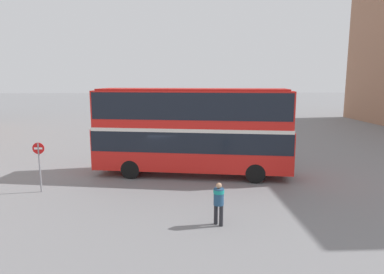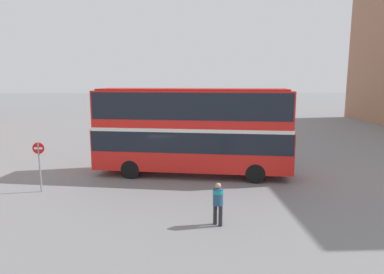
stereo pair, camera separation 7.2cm
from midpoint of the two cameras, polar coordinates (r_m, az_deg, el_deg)
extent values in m
plane|color=slate|center=(19.98, -3.56, -6.30)|extent=(240.00, 240.00, 0.00)
cube|color=red|center=(19.53, -0.11, -1.86)|extent=(11.31, 4.34, 2.28)
cube|color=red|center=(19.21, -0.11, 4.60)|extent=(11.13, 4.24, 2.13)
cube|color=black|center=(19.43, -0.11, -0.37)|extent=(11.20, 4.35, 1.13)
cube|color=black|center=(19.19, -0.11, 5.37)|extent=(10.97, 4.24, 1.45)
cube|color=silver|center=(19.33, -0.11, 1.54)|extent=(11.20, 4.35, 0.20)
cube|color=#B11A15|center=(19.15, -0.11, 7.93)|extent=(10.61, 3.98, 0.10)
cylinder|color=black|center=(20.74, 10.04, -4.34)|extent=(1.08, 0.47, 1.05)
cylinder|color=black|center=(18.59, 10.40, -5.99)|extent=(1.08, 0.47, 1.05)
cylinder|color=black|center=(21.47, -8.56, -3.83)|extent=(1.08, 0.47, 1.05)
cylinder|color=black|center=(19.40, -10.32, -5.33)|extent=(1.08, 0.47, 1.05)
cylinder|color=#232328|center=(13.23, 4.73, -12.96)|extent=(0.15, 0.15, 0.81)
cylinder|color=#232328|center=(13.37, 3.84, -12.70)|extent=(0.15, 0.15, 0.81)
cylinder|color=navy|center=(13.04, 4.32, -9.89)|extent=(0.55, 0.55, 0.64)
cylinder|color=teal|center=(12.97, 4.33, -9.04)|extent=(0.58, 0.58, 0.14)
sphere|color=tan|center=(12.90, 4.34, -8.08)|extent=(0.22, 0.22, 0.22)
cube|color=silver|center=(30.31, -3.22, 0.50)|extent=(4.72, 2.08, 0.84)
cube|color=black|center=(30.23, -3.59, 1.73)|extent=(2.48, 1.80, 0.47)
cylinder|color=black|center=(31.19, -0.50, 0.07)|extent=(0.62, 0.24, 0.61)
cylinder|color=black|center=(29.50, -0.49, -0.48)|extent=(0.62, 0.24, 0.61)
cylinder|color=black|center=(31.32, -5.78, 0.06)|extent=(0.62, 0.24, 0.61)
cylinder|color=black|center=(29.63, -6.08, -0.49)|extent=(0.62, 0.24, 0.61)
cylinder|color=gray|center=(18.27, -24.13, -4.71)|extent=(0.08, 0.08, 2.44)
cylinder|color=red|center=(18.07, -24.34, -1.73)|extent=(0.56, 0.03, 0.56)
cube|color=white|center=(18.07, -24.34, -1.73)|extent=(0.39, 0.04, 0.10)
camera|label=1|loc=(0.04, -90.11, -0.02)|focal=32.00mm
camera|label=2|loc=(0.04, 89.89, 0.02)|focal=32.00mm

